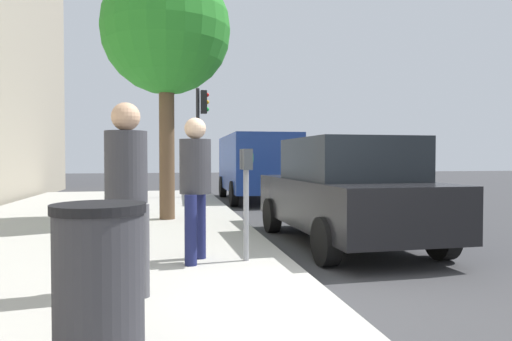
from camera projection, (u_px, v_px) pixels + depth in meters
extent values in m
plane|color=#38383A|center=(323.00, 299.00, 4.71)|extent=(80.00, 80.00, 0.00)
cube|color=#A8A59E|center=(5.00, 310.00, 4.14)|extent=(28.00, 6.00, 0.15)
cylinder|color=gray|center=(246.00, 215.00, 5.80)|extent=(0.07, 0.07, 1.15)
cube|color=#383D42|center=(247.00, 159.00, 5.68)|extent=(0.16, 0.11, 0.26)
cube|color=#383D42|center=(245.00, 159.00, 5.88)|extent=(0.16, 0.11, 0.26)
cube|color=#268C33|center=(252.00, 158.00, 5.69)|extent=(0.10, 0.01, 0.10)
cube|color=#268C33|center=(249.00, 158.00, 5.89)|extent=(0.10, 0.01, 0.10)
cylinder|color=#191E4C|center=(200.00, 225.00, 5.92)|extent=(0.15, 0.15, 0.85)
cylinder|color=#191E4C|center=(191.00, 230.00, 5.54)|extent=(0.15, 0.15, 0.85)
cylinder|color=#333338|center=(195.00, 166.00, 5.71)|extent=(0.39, 0.39, 0.68)
sphere|color=beige|center=(195.00, 128.00, 5.70)|extent=(0.27, 0.27, 0.27)
cylinder|color=#47474C|center=(113.00, 246.00, 4.50)|extent=(0.15, 0.15, 0.87)
cylinder|color=#47474C|center=(141.00, 251.00, 4.28)|extent=(0.15, 0.15, 0.87)
cylinder|color=#333338|center=(126.00, 167.00, 4.37)|extent=(0.40, 0.40, 0.69)
sphere|color=tan|center=(126.00, 117.00, 4.35)|extent=(0.27, 0.27, 0.27)
cube|color=black|center=(344.00, 202.00, 7.71)|extent=(4.46, 1.98, 0.76)
cube|color=black|center=(349.00, 159.00, 7.50)|extent=(2.25, 1.76, 0.68)
cylinder|color=black|center=(272.00, 215.00, 8.93)|extent=(0.67, 0.24, 0.66)
cylinder|color=black|center=(355.00, 213.00, 9.31)|extent=(0.67, 0.24, 0.66)
cylinder|color=black|center=(326.00, 241.00, 6.14)|extent=(0.67, 0.24, 0.66)
cylinder|color=black|center=(442.00, 237.00, 6.52)|extent=(0.67, 0.24, 0.66)
cube|color=navy|center=(256.00, 163.00, 15.42)|extent=(5.24, 2.10, 1.80)
cylinder|color=black|center=(223.00, 187.00, 16.95)|extent=(0.76, 0.23, 0.76)
cylinder|color=black|center=(273.00, 186.00, 17.27)|extent=(0.76, 0.23, 0.76)
cylinder|color=black|center=(234.00, 194.00, 13.62)|extent=(0.76, 0.23, 0.76)
cylinder|color=black|center=(296.00, 193.00, 13.94)|extent=(0.76, 0.23, 0.76)
cylinder|color=brown|center=(167.00, 144.00, 9.70)|extent=(0.32, 0.32, 3.18)
sphere|color=#288026|center=(166.00, 30.00, 9.63)|extent=(2.70, 2.70, 2.70)
cylinder|color=black|center=(198.00, 143.00, 15.27)|extent=(0.12, 0.12, 3.60)
cube|color=black|center=(204.00, 102.00, 15.27)|extent=(0.24, 0.20, 0.76)
sphere|color=red|center=(207.00, 95.00, 15.28)|extent=(0.14, 0.14, 0.14)
sphere|color=orange|center=(207.00, 102.00, 15.29)|extent=(0.14, 0.14, 0.14)
sphere|color=green|center=(207.00, 109.00, 15.30)|extent=(0.14, 0.14, 0.14)
cylinder|color=#2D2D33|center=(99.00, 288.00, 2.92)|extent=(0.56, 0.56, 0.95)
cylinder|color=black|center=(99.00, 208.00, 2.90)|extent=(0.59, 0.59, 0.06)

